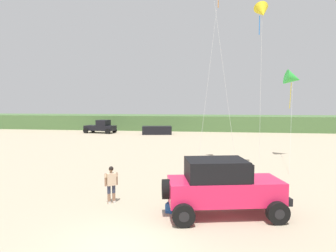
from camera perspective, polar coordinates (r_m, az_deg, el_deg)
The scene contains 9 objects.
ground_plane at distance 10.27m, azimuth -8.69°, elevation -21.48°, with size 220.00×220.00×0.00m, color tan.
dune_ridge at distance 53.10m, azimuth 0.85°, elevation 0.71°, with size 90.00×8.52×2.43m, color #4C703D.
jeep at distance 12.50m, azimuth 10.14°, elevation -10.90°, with size 5.01×3.26×2.26m.
person_watching at distance 14.06m, azimuth -10.53°, elevation -10.31°, with size 0.53×0.46×1.67m.
cooler_box at distance 12.92m, azimuth 0.95°, elevation -15.02°, with size 0.56×0.36×0.38m, color #23519E.
distant_pickup at distance 47.30m, azimuth -12.39°, elevation -0.15°, with size 4.84×3.02×1.98m.
distant_sedan at distance 44.15m, azimuth -2.06°, elevation -0.80°, with size 4.20×1.70×1.20m, color black.
kite_pink_ribbon at distance 21.32m, azimuth 17.14°, elevation 19.70°, with size 1.25×3.08×10.90m.
kite_blue_swept at distance 26.59m, azimuth 22.26°, elevation 8.22°, with size 2.20×6.72×7.30m.
Camera 1 is at (2.79, -8.83, 4.44)m, focal length 32.70 mm.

